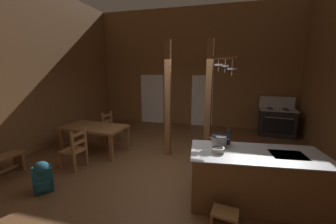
# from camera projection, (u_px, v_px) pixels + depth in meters

# --- Properties ---
(ground_plane) EXTENTS (8.51, 9.08, 0.10)m
(ground_plane) POSITION_uv_depth(u_px,v_px,m) (167.00, 175.00, 4.46)
(ground_plane) COLOR brown
(wall_back) EXTENTS (8.51, 0.14, 4.62)m
(wall_back) POSITION_uv_depth(u_px,v_px,m) (193.00, 69.00, 7.97)
(wall_back) COLOR brown
(wall_back) RESTS_ON ground_plane
(wall_left) EXTENTS (0.14, 9.08, 4.62)m
(wall_left) POSITION_uv_depth(u_px,v_px,m) (13.00, 67.00, 4.93)
(wall_left) COLOR brown
(wall_left) RESTS_ON ground_plane
(glazed_door_back_left) EXTENTS (1.00, 0.01, 2.05)m
(glazed_door_back_left) POSITION_uv_depth(u_px,v_px,m) (152.00, 99.00, 8.58)
(glazed_door_back_left) COLOR white
(glazed_door_back_left) RESTS_ON ground_plane
(glazed_panel_back_right) EXTENTS (0.84, 0.01, 2.05)m
(glazed_panel_back_right) POSITION_uv_depth(u_px,v_px,m) (202.00, 101.00, 8.07)
(glazed_panel_back_right) COLOR white
(glazed_panel_back_right) RESTS_ON ground_plane
(kitchen_island) EXTENTS (2.24, 1.16, 0.90)m
(kitchen_island) POSITION_uv_depth(u_px,v_px,m) (255.00, 178.00, 3.38)
(kitchen_island) COLOR brown
(kitchen_island) RESTS_ON ground_plane
(stove_range) EXTENTS (1.22, 0.92, 1.32)m
(stove_range) POSITION_uv_depth(u_px,v_px,m) (276.00, 122.00, 6.97)
(stove_range) COLOR black
(stove_range) RESTS_ON ground_plane
(support_post_with_pot_rack) EXTENTS (0.70, 0.27, 2.97)m
(support_post_with_pot_rack) POSITION_uv_depth(u_px,v_px,m) (210.00, 97.00, 4.88)
(support_post_with_pot_rack) COLOR brown
(support_post_with_pot_rack) RESTS_ON ground_plane
(support_post_center) EXTENTS (0.14, 0.14, 2.97)m
(support_post_center) POSITION_uv_depth(u_px,v_px,m) (168.00, 100.00, 5.12)
(support_post_center) COLOR brown
(support_post_center) RESTS_ON ground_plane
(step_stool) EXTENTS (0.40, 0.33, 0.30)m
(step_stool) POSITION_uv_depth(u_px,v_px,m) (225.00, 219.00, 2.81)
(step_stool) COLOR olive
(step_stool) RESTS_ON ground_plane
(dining_table) EXTENTS (1.77, 1.04, 0.74)m
(dining_table) POSITION_uv_depth(u_px,v_px,m) (95.00, 129.00, 5.47)
(dining_table) COLOR brown
(dining_table) RESTS_ON ground_plane
(ladderback_chair_near_window) EXTENTS (0.48, 0.48, 0.95)m
(ladderback_chair_near_window) POSITION_uv_depth(u_px,v_px,m) (75.00, 150.00, 4.57)
(ladderback_chair_near_window) COLOR olive
(ladderback_chair_near_window) RESTS_ON ground_plane
(ladderback_chair_by_post) EXTENTS (0.51, 0.51, 0.95)m
(ladderback_chair_by_post) POSITION_uv_depth(u_px,v_px,m) (111.00, 127.00, 6.36)
(ladderback_chair_by_post) COLOR olive
(ladderback_chair_by_post) RESTS_ON ground_plane
(backpack) EXTENTS (0.38, 0.39, 0.60)m
(backpack) POSITION_uv_depth(u_px,v_px,m) (43.00, 176.00, 3.70)
(backpack) COLOR #194756
(backpack) RESTS_ON ground_plane
(stockpot_on_counter) EXTENTS (0.35, 0.28, 0.19)m
(stockpot_on_counter) POSITION_uv_depth(u_px,v_px,m) (219.00, 141.00, 3.58)
(stockpot_on_counter) COLOR #A8AAB2
(stockpot_on_counter) RESTS_ON kitchen_island
(mixing_bowl_on_counter) EXTENTS (0.23, 0.23, 0.08)m
(mixing_bowl_on_counter) POSITION_uv_depth(u_px,v_px,m) (218.00, 150.00, 3.32)
(mixing_bowl_on_counter) COLOR silver
(mixing_bowl_on_counter) RESTS_ON kitchen_island
(bottle_tall_on_counter) EXTENTS (0.08, 0.08, 0.31)m
(bottle_tall_on_counter) POSITION_uv_depth(u_px,v_px,m) (228.00, 138.00, 3.65)
(bottle_tall_on_counter) COLOR #1E2328
(bottle_tall_on_counter) RESTS_ON kitchen_island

